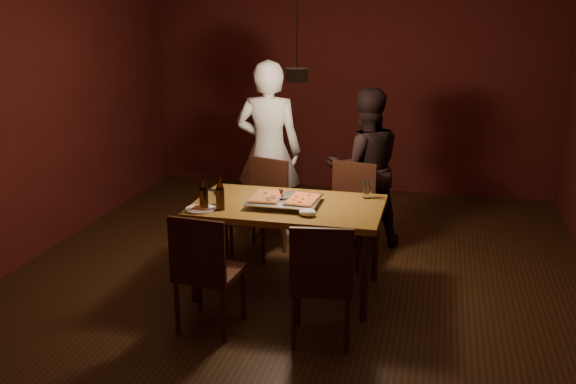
% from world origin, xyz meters
% --- Properties ---
extents(room_shell, '(6.00, 6.00, 6.00)m').
position_xyz_m(room_shell, '(0.00, 0.00, 1.40)').
color(room_shell, '#351E0E').
rests_on(room_shell, ground).
extents(dining_table, '(1.50, 0.90, 0.75)m').
position_xyz_m(dining_table, '(-0.03, -0.18, 0.68)').
color(dining_table, olive).
rests_on(dining_table, floor).
extents(chair_far_left, '(0.53, 0.53, 0.49)m').
position_xyz_m(chair_far_left, '(-0.46, 0.60, 0.54)').
color(chair_far_left, '#38190F').
rests_on(chair_far_left, floor).
extents(chair_far_right, '(0.50, 0.50, 0.49)m').
position_xyz_m(chair_far_right, '(0.36, 0.64, 0.54)').
color(chair_far_right, '#38190F').
rests_on(chair_far_right, floor).
extents(chair_near_left, '(0.45, 0.45, 0.49)m').
position_xyz_m(chair_near_left, '(-0.43, -1.00, 0.54)').
color(chair_near_left, '#38190F').
rests_on(chair_near_left, floor).
extents(chair_near_right, '(0.47, 0.47, 0.49)m').
position_xyz_m(chair_near_right, '(0.40, -0.98, 0.54)').
color(chair_near_right, '#38190F').
rests_on(chair_near_right, floor).
extents(pizza_tray, '(0.58, 0.49, 0.05)m').
position_xyz_m(pizza_tray, '(-0.05, -0.21, 0.77)').
color(pizza_tray, silver).
rests_on(pizza_tray, dining_table).
extents(pizza_meat, '(0.24, 0.37, 0.02)m').
position_xyz_m(pizza_meat, '(-0.19, -0.20, 0.81)').
color(pizza_meat, maroon).
rests_on(pizza_meat, pizza_tray).
extents(pizza_cheese, '(0.24, 0.36, 0.02)m').
position_xyz_m(pizza_cheese, '(0.10, -0.21, 0.81)').
color(pizza_cheese, gold).
rests_on(pizza_cheese, pizza_tray).
extents(spatula, '(0.18, 0.26, 0.04)m').
position_xyz_m(spatula, '(-0.06, -0.19, 0.81)').
color(spatula, silver).
rests_on(spatula, pizza_tray).
extents(beer_bottle_a, '(0.07, 0.07, 0.26)m').
position_xyz_m(beer_bottle_a, '(-0.62, -0.48, 0.88)').
color(beer_bottle_a, black).
rests_on(beer_bottle_a, dining_table).
extents(beer_bottle_b, '(0.07, 0.07, 0.26)m').
position_xyz_m(beer_bottle_b, '(-0.50, -0.45, 0.88)').
color(beer_bottle_b, black).
rests_on(beer_bottle_b, dining_table).
extents(water_glass_left, '(0.07, 0.07, 0.12)m').
position_xyz_m(water_glass_left, '(-0.61, -0.33, 0.81)').
color(water_glass_left, silver).
rests_on(water_glass_left, dining_table).
extents(water_glass_right, '(0.07, 0.07, 0.14)m').
position_xyz_m(water_glass_right, '(0.56, 0.13, 0.82)').
color(water_glass_right, silver).
rests_on(water_glass_right, dining_table).
extents(plate_slice, '(0.23, 0.23, 0.03)m').
position_xyz_m(plate_slice, '(-0.65, -0.50, 0.76)').
color(plate_slice, white).
rests_on(plate_slice, dining_table).
extents(napkin, '(0.13, 0.10, 0.06)m').
position_xyz_m(napkin, '(0.19, -0.44, 0.78)').
color(napkin, white).
rests_on(napkin, dining_table).
extents(diner_white, '(0.66, 0.45, 1.78)m').
position_xyz_m(diner_white, '(-0.52, 1.05, 0.89)').
color(diner_white, white).
rests_on(diner_white, floor).
extents(diner_dark, '(0.90, 0.81, 1.53)m').
position_xyz_m(diner_dark, '(0.44, 1.05, 0.77)').
color(diner_dark, black).
rests_on(diner_dark, floor).
extents(pendant_lamp, '(0.18, 0.18, 1.10)m').
position_xyz_m(pendant_lamp, '(0.00, 0.00, 1.76)').
color(pendant_lamp, black).
rests_on(pendant_lamp, ceiling).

